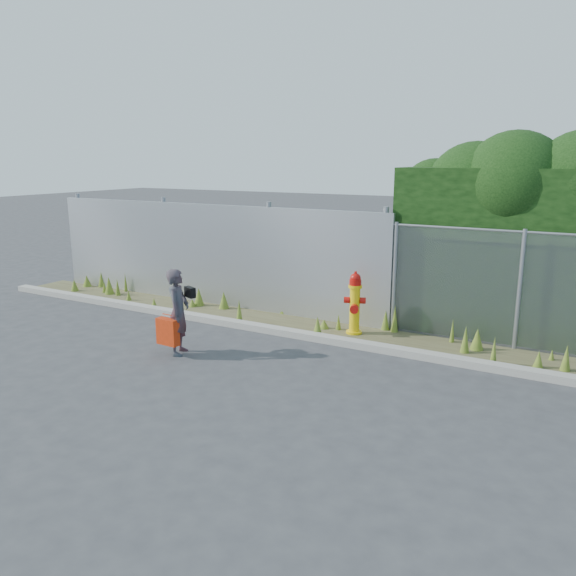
{
  "coord_description": "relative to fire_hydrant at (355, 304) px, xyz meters",
  "views": [
    {
      "loc": [
        4.23,
        -6.76,
        3.17
      ],
      "look_at": [
        -0.3,
        1.4,
        1.0
      ],
      "focal_mm": 35.0,
      "sensor_mm": 36.0,
      "label": 1
    }
  ],
  "objects": [
    {
      "name": "curb",
      "position": [
        -0.5,
        -0.66,
        -0.51
      ],
      "size": [
        16.0,
        0.22,
        0.12
      ],
      "primitive_type": "cube",
      "color": "gray",
      "rests_on": "ground"
    },
    {
      "name": "weed_strip",
      "position": [
        -0.39,
        0.02,
        -0.45
      ],
      "size": [
        16.0,
        1.33,
        0.55
      ],
      "color": "brown",
      "rests_on": "ground"
    },
    {
      "name": "black_shoulder_bag",
      "position": [
        -2.07,
        -2.13,
        0.43
      ],
      "size": [
        0.23,
        0.1,
        0.17
      ],
      "rotation": [
        0.0,
        0.0,
        -0.39
      ],
      "color": "black"
    },
    {
      "name": "ground",
      "position": [
        -0.5,
        -2.46,
        -0.57
      ],
      "size": [
        80.0,
        80.0,
        0.0
      ],
      "primitive_type": "plane",
      "color": "#37373A",
      "rests_on": "ground"
    },
    {
      "name": "corrugated_fence",
      "position": [
        -3.75,
        0.55,
        0.53
      ],
      "size": [
        8.5,
        0.21,
        2.3
      ],
      "color": "#A9AAB0",
      "rests_on": "ground"
    },
    {
      "name": "woman",
      "position": [
        -2.13,
        -2.37,
        0.14
      ],
      "size": [
        0.51,
        0.61,
        1.43
      ],
      "primitive_type": "imported",
      "rotation": [
        0.0,
        0.0,
        1.95
      ],
      "color": "#0D4D55",
      "rests_on": "ground"
    },
    {
      "name": "fire_hydrant",
      "position": [
        0.0,
        0.0,
        0.0
      ],
      "size": [
        0.39,
        0.35,
        1.18
      ],
      "rotation": [
        0.0,
        0.0,
        0.34
      ],
      "color": "yellow",
      "rests_on": "ground"
    },
    {
      "name": "red_tote_bag",
      "position": [
        -2.21,
        -2.55,
        -0.16
      ],
      "size": [
        0.39,
        0.14,
        0.52
      ],
      "rotation": [
        0.0,
        0.0,
        -0.06
      ],
      "color": "#B2280A"
    }
  ]
}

